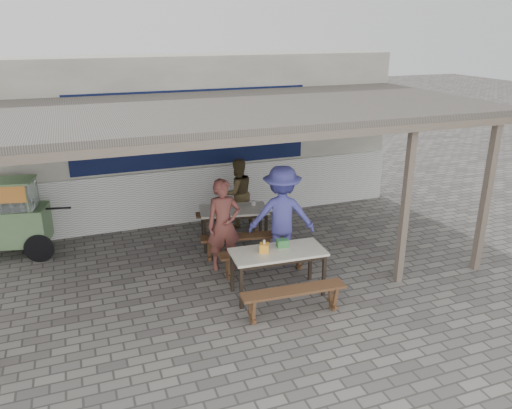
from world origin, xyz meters
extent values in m
plane|color=slate|center=(0.00, 0.00, 0.00)|extent=(60.00, 60.00, 0.00)
cube|color=beige|center=(0.00, 3.60, 1.75)|extent=(9.00, 1.20, 3.50)
cube|color=white|center=(0.00, 2.97, 0.60)|extent=(9.00, 0.10, 1.20)
cube|color=#0E1644|center=(-0.20, 2.98, 2.05)|extent=(5.00, 0.03, 1.60)
cube|color=#5F5951|center=(0.00, 1.00, 2.75)|extent=(9.00, 4.20, 0.12)
cube|color=#79695B|center=(0.00, -1.05, 2.65)|extent=(9.00, 0.12, 0.12)
cube|color=#79695B|center=(3.90, -1.00, 1.35)|extent=(0.12, 0.12, 2.70)
cube|color=#79695B|center=(2.35, -0.90, 1.35)|extent=(0.11, 0.11, 2.70)
cube|color=white|center=(0.19, 1.45, 0.73)|extent=(1.39, 0.90, 0.04)
cube|color=black|center=(0.19, 1.45, 0.67)|extent=(1.27, 0.79, 0.06)
cube|color=black|center=(-0.43, 1.27, 0.35)|extent=(0.05, 0.05, 0.71)
cube|color=black|center=(0.72, 1.07, 0.35)|extent=(0.05, 0.05, 0.71)
cube|color=black|center=(-0.34, 1.84, 0.35)|extent=(0.05, 0.05, 0.71)
cube|color=black|center=(0.81, 1.64, 0.35)|extent=(0.05, 0.05, 0.71)
cube|color=brown|center=(0.08, 0.84, 0.43)|extent=(1.42, 0.51, 0.04)
cube|color=brown|center=(-0.45, 0.94, 0.21)|extent=(0.10, 0.28, 0.41)
cube|color=brown|center=(0.62, 0.75, 0.21)|extent=(0.10, 0.28, 0.41)
cube|color=brown|center=(0.30, 2.06, 0.43)|extent=(1.42, 0.51, 0.04)
cube|color=brown|center=(-0.24, 2.16, 0.21)|extent=(0.10, 0.28, 0.41)
cube|color=brown|center=(0.83, 1.97, 0.21)|extent=(0.10, 0.28, 0.41)
cube|color=white|center=(0.27, -0.60, 0.73)|extent=(1.51, 0.75, 0.04)
cube|color=black|center=(0.27, -0.60, 0.67)|extent=(1.40, 0.65, 0.06)
cube|color=black|center=(-0.43, -0.84, 0.35)|extent=(0.05, 0.05, 0.71)
cube|color=black|center=(0.93, -0.91, 0.35)|extent=(0.05, 0.05, 0.71)
cube|color=black|center=(-0.40, -0.29, 0.35)|extent=(0.05, 0.05, 0.71)
cube|color=black|center=(0.96, -0.36, 0.35)|extent=(0.05, 0.05, 0.71)
cube|color=brown|center=(0.23, -1.30, 0.43)|extent=(1.59, 0.37, 0.04)
cube|color=brown|center=(-0.41, -1.27, 0.21)|extent=(0.07, 0.28, 0.41)
cube|color=brown|center=(0.86, -1.34, 0.21)|extent=(0.07, 0.28, 0.41)
cube|color=brown|center=(0.30, 0.10, 0.43)|extent=(1.59, 0.37, 0.04)
cube|color=brown|center=(-0.33, 0.14, 0.21)|extent=(0.07, 0.28, 0.41)
cube|color=brown|center=(0.94, 0.07, 0.21)|extent=(0.07, 0.28, 0.41)
cube|color=#67885B|center=(-3.80, 2.40, 0.61)|extent=(1.38, 0.90, 0.66)
cube|color=#67885B|center=(-3.80, 2.40, 0.26)|extent=(1.32, 0.85, 0.05)
cylinder|color=black|center=(-3.36, 1.95, 0.26)|extent=(0.53, 0.15, 0.53)
cube|color=silver|center=(-3.85, 2.41, 1.20)|extent=(1.13, 0.76, 0.52)
cube|color=#67885B|center=(-3.85, 2.41, 1.46)|extent=(1.17, 0.81, 0.04)
cylinder|color=black|center=(-3.06, 2.25, 0.89)|extent=(0.65, 0.17, 0.04)
imported|color=brown|center=(-0.27, 0.57, 0.82)|extent=(0.61, 0.41, 1.64)
imported|color=brown|center=(0.57, 2.38, 0.74)|extent=(0.78, 0.64, 1.48)
imported|color=#4B4BAA|center=(0.76, 0.42, 0.91)|extent=(1.33, 1.02, 1.82)
cube|color=#FFA72A|center=(0.05, -0.56, 0.82)|extent=(0.19, 0.19, 0.14)
cube|color=#398040|center=(0.39, -0.48, 0.81)|extent=(0.19, 0.14, 0.12)
cylinder|color=beige|center=(0.63, 1.52, 0.80)|extent=(0.08, 0.08, 0.09)
imported|color=silver|center=(0.06, 1.58, 0.77)|extent=(0.24, 0.24, 0.05)
camera|label=1|loc=(-2.50, -7.14, 4.08)|focal=35.00mm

